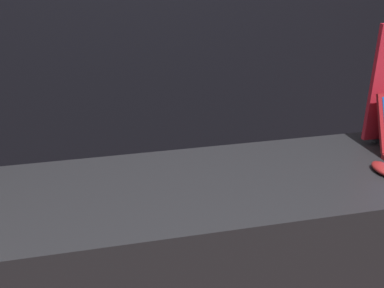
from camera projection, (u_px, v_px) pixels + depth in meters
mouse_back at (383, 169)px, 1.60m from camera, size 0.06×0.12×0.03m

